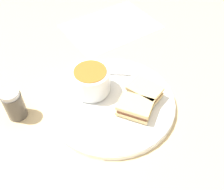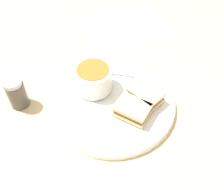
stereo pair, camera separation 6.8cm
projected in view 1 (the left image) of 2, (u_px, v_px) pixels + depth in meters
ground_plane at (112, 104)px, 0.70m from camera, size 2.40×2.40×0.00m
plate at (112, 102)px, 0.70m from camera, size 0.34×0.34×0.02m
soup_bowl at (91, 80)px, 0.69m from camera, size 0.10×0.10×0.07m
spoon at (104, 72)px, 0.76m from camera, size 0.06×0.09×0.01m
sandwich_half_near at (135, 107)px, 0.65m from camera, size 0.10×0.10×0.03m
sandwich_half_far at (145, 91)px, 0.69m from camera, size 0.10×0.09×0.03m
salt_shaker at (14, 104)px, 0.65m from camera, size 0.05×0.05×0.09m
menu_sheet at (111, 26)px, 0.95m from camera, size 0.26×0.34×0.00m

